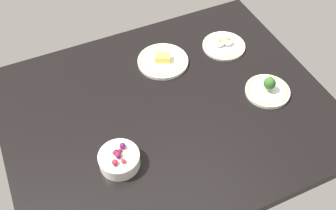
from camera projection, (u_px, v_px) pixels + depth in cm
name	position (u px, v px, depth cm)	size (l,w,h in cm)	color
dining_table	(168.00, 112.00, 157.56)	(125.57, 101.52, 4.00)	black
plate_broccoli	(268.00, 89.00, 159.83)	(17.88, 17.88, 8.20)	white
plate_eggs	(224.00, 45.00, 178.63)	(19.04, 19.04, 4.60)	white
bowl_berries	(119.00, 159.00, 137.35)	(14.52, 14.52, 7.22)	white
plate_cheese	(163.00, 61.00, 171.98)	(21.85, 21.85, 4.41)	white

